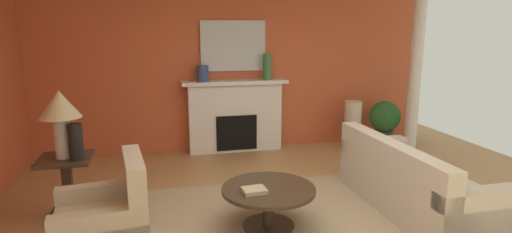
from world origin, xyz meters
name	(u,v)px	position (x,y,z in m)	size (l,w,h in m)	color
ground_plane	(290,227)	(0.00, 0.00, 0.00)	(8.71, 8.71, 0.00)	tan
wall_fireplace	(235,63)	(0.00, 3.15, 1.52)	(7.30, 0.12, 3.04)	#C65633
area_rug	(268,226)	(-0.23, 0.05, 0.01)	(3.24, 2.66, 0.01)	tan
fireplace	(235,118)	(-0.05, 2.94, 0.59)	(1.80, 0.35, 1.24)	white
mantel_mirror	(233,46)	(-0.05, 3.06, 1.81)	(1.11, 0.04, 0.85)	silver
sofa	(412,186)	(1.51, 0.08, 0.30)	(0.93, 2.11, 0.85)	beige
armchair_near_window	(106,225)	(-1.85, -0.15, 0.31)	(0.89, 0.89, 0.95)	#C1B293
coffee_table	(269,198)	(-0.23, 0.05, 0.34)	(1.00, 1.00, 0.45)	#3D2D1E
side_table	(68,183)	(-2.36, 0.83, 0.40)	(0.56, 0.56, 0.70)	#3D2D1E
table_lamp	(60,111)	(-2.36, 0.83, 1.22)	(0.44, 0.44, 0.75)	beige
vase_tall_corner	(353,125)	(2.02, 2.64, 0.42)	(0.30, 0.30, 0.85)	beige
vase_mantel_left	(203,74)	(-0.60, 2.89, 1.37)	(0.20, 0.20, 0.27)	navy
vase_on_side_table	(76,142)	(-2.21, 0.71, 0.90)	(0.15, 0.15, 0.40)	black
vase_mantel_right	(267,67)	(0.50, 2.89, 1.46)	(0.14, 0.14, 0.44)	#33703D
book_red_cover	(254,190)	(-0.41, -0.04, 0.47)	(0.24, 0.20, 0.04)	tan
potted_plant	(385,120)	(2.62, 2.59, 0.49)	(0.56, 0.56, 0.83)	#333333
column_white	(416,64)	(2.86, 2.15, 1.52)	(0.20, 0.20, 3.04)	white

